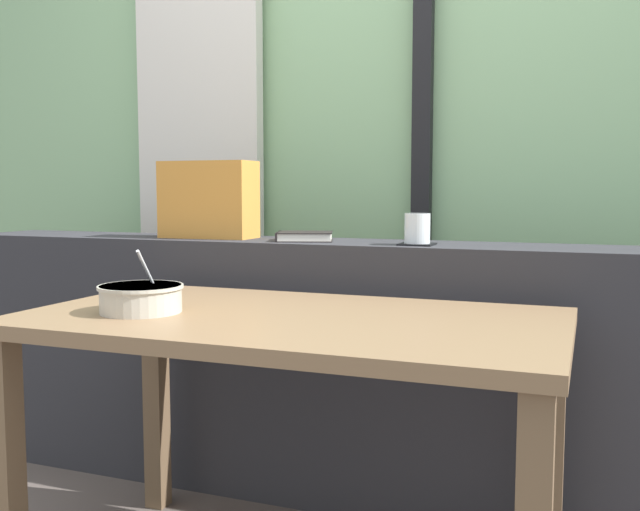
{
  "coord_description": "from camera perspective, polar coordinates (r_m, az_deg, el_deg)",
  "views": [
    {
      "loc": [
        0.73,
        -1.58,
        1.0
      ],
      "look_at": [
        -0.06,
        0.46,
        0.79
      ],
      "focal_mm": 39.91,
      "sensor_mm": 36.0,
      "label": 1
    }
  ],
  "objects": [
    {
      "name": "window_divider_post",
      "position": [
        2.73,
        8.22,
        11.63
      ],
      "size": [
        0.07,
        0.05,
        2.6
      ],
      "primitive_type": "cube",
      "color": "black",
      "rests_on": "ground"
    },
    {
      "name": "outdoor_backdrop",
      "position": [
        2.84,
        6.1,
        13.45
      ],
      "size": [
        4.8,
        0.08,
        2.8
      ],
      "primitive_type": "cube",
      "color": "#8EBC89",
      "rests_on": "ground"
    },
    {
      "name": "closed_book",
      "position": [
        2.29,
        -1.28,
        1.55
      ],
      "size": [
        0.22,
        0.2,
        0.03
      ],
      "color": "black",
      "rests_on": "dark_console_ledge"
    },
    {
      "name": "juice_glass",
      "position": [
        2.13,
        7.81,
        2.06
      ],
      "size": [
        0.08,
        0.08,
        0.09
      ],
      "color": "white",
      "rests_on": "coaster_square"
    },
    {
      "name": "dark_console_ledge",
      "position": [
        2.32,
        2.08,
        -9.18
      ],
      "size": [
        2.8,
        0.32,
        0.83
      ],
      "primitive_type": "cube",
      "color": "#2D2D33",
      "rests_on": "ground"
    },
    {
      "name": "coaster_square",
      "position": [
        2.13,
        7.79,
        0.91
      ],
      "size": [
        0.1,
        0.1,
        0.0
      ],
      "primitive_type": "cube",
      "color": "black",
      "rests_on": "dark_console_ledge"
    },
    {
      "name": "breakfast_table",
      "position": [
        1.72,
        -2.39,
        -8.0
      ],
      "size": [
        1.28,
        0.71,
        0.7
      ],
      "color": "brown",
      "rests_on": "ground"
    },
    {
      "name": "throw_pillow",
      "position": [
        2.45,
        -8.92,
        4.44
      ],
      "size": [
        0.32,
        0.15,
        0.26
      ],
      "primitive_type": "cube",
      "rotation": [
        0.0,
        0.0,
        0.02
      ],
      "color": "#D18938",
      "rests_on": "dark_console_ledge"
    },
    {
      "name": "soup_bowl",
      "position": [
        1.78,
        -14.16,
        -3.36
      ],
      "size": [
        0.21,
        0.21,
        0.16
      ],
      "color": "#BCB7A8",
      "rests_on": "breakfast_table"
    },
    {
      "name": "curtain_left_panel",
      "position": [
        3.04,
        -9.65,
        10.01
      ],
      "size": [
        0.56,
        0.06,
        2.5
      ],
      "primitive_type": "cube",
      "color": "silver",
      "rests_on": "ground"
    }
  ]
}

